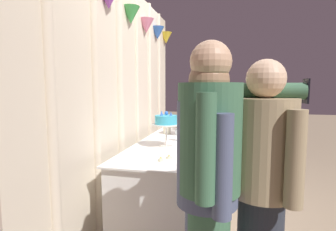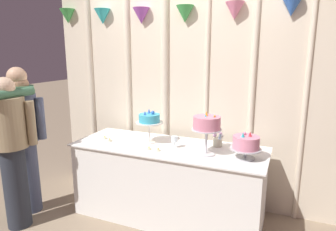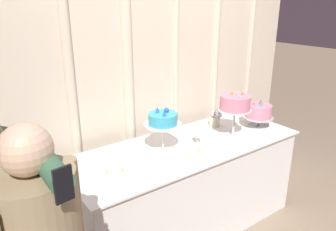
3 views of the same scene
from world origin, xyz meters
name	(u,v)px [view 3 (image 3 of 3)]	position (x,y,z in m)	size (l,w,h in m)	color
draped_curtain	(148,70)	(-0.04, 0.61, 1.34)	(3.41, 0.19, 2.49)	beige
cake_table	(187,187)	(0.00, 0.10, 0.40)	(2.00, 0.74, 0.80)	white
cake_display_leftmost	(163,121)	(-0.23, 0.13, 1.05)	(0.29, 0.29, 0.36)	silver
cake_display_center	(235,105)	(0.43, 0.01, 1.09)	(0.28, 0.28, 0.41)	silver
cake_display_rightmost	(258,112)	(0.79, 0.04, 0.94)	(0.28, 0.28, 0.26)	#B2B2B7
wine_glass	(198,134)	(0.08, 0.07, 0.89)	(0.07, 0.07, 0.12)	silver
flower_vase	(215,120)	(0.47, 0.28, 0.86)	(0.10, 0.12, 0.15)	beige
tealight_far_left	(107,173)	(-0.74, 0.05, 0.81)	(0.04, 0.04, 0.04)	beige
tealight_near_left	(122,172)	(-0.65, 0.00, 0.81)	(0.05, 0.05, 0.03)	beige
tealight_near_right	(189,156)	(-0.13, -0.08, 0.81)	(0.04, 0.04, 0.03)	beige
tealight_far_right	(200,153)	(-0.03, -0.08, 0.81)	(0.04, 0.04, 0.03)	beige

